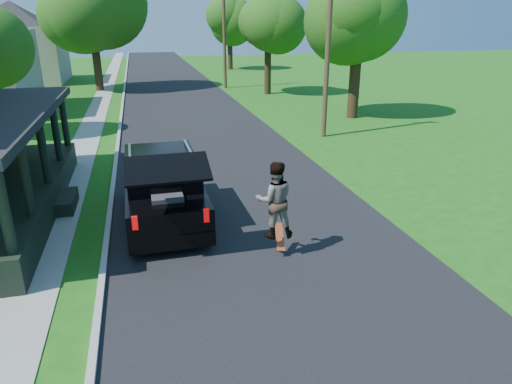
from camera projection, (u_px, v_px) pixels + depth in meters
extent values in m
plane|color=#155E12|center=(288.00, 286.00, 10.21)|extent=(140.00, 140.00, 0.00)
cube|color=black|center=(189.00, 116.00, 28.34)|extent=(8.00, 120.00, 0.02)
cube|color=#A1A09B|center=(121.00, 119.00, 27.40)|extent=(0.15, 120.00, 0.12)
cube|color=gray|center=(94.00, 120.00, 27.05)|extent=(1.30, 120.00, 0.03)
cube|color=black|center=(16.00, 199.00, 13.92)|extent=(2.40, 10.00, 0.90)
cube|color=#A09B8E|center=(18.00, 55.00, 42.47)|extent=(8.00, 8.00, 5.00)
pyramid|color=black|center=(8.00, 0.00, 40.80)|extent=(12.78, 12.78, 2.20)
cube|color=black|center=(164.00, 196.00, 13.35)|extent=(2.21, 5.09, 0.98)
cube|color=black|center=(162.00, 169.00, 13.23)|extent=(2.01, 3.17, 0.63)
cube|color=black|center=(161.00, 158.00, 13.11)|extent=(2.05, 3.27, 0.09)
cube|color=black|center=(168.00, 169.00, 10.55)|extent=(1.97, 1.08, 0.44)
cube|color=#333339|center=(168.00, 204.00, 11.86)|extent=(0.82, 0.70, 0.52)
cube|color=silver|center=(130.00, 156.00, 12.86)|extent=(0.11, 2.78, 0.07)
cube|color=silver|center=(190.00, 152.00, 13.28)|extent=(0.11, 2.78, 0.07)
cube|color=#990505|center=(135.00, 223.00, 10.76)|extent=(0.14, 0.07, 0.34)
cube|color=#990505|center=(206.00, 215.00, 11.18)|extent=(0.14, 0.07, 0.34)
cylinder|color=black|center=(132.00, 191.00, 14.76)|extent=(0.29, 0.79, 0.78)
cylinder|color=black|center=(189.00, 186.00, 15.21)|extent=(0.29, 0.79, 0.78)
cylinder|color=black|center=(134.00, 235.00, 11.75)|extent=(0.29, 0.79, 0.78)
cylinder|color=black|center=(205.00, 227.00, 12.20)|extent=(0.29, 0.79, 0.78)
imported|color=black|center=(275.00, 200.00, 11.03)|extent=(1.01, 0.83, 1.93)
cube|color=#992F0D|center=(280.00, 237.00, 11.49)|extent=(0.29, 0.60, 0.54)
cylinder|color=black|center=(98.00, 68.00, 37.55)|extent=(0.78, 0.78, 3.75)
sphere|color=#3D6A1C|center=(91.00, 14.00, 36.08)|extent=(8.41, 8.41, 6.85)
sphere|color=#3D6A1C|center=(81.00, 3.00, 35.92)|extent=(7.47, 7.47, 6.09)
cylinder|color=black|center=(354.00, 85.00, 27.12)|extent=(0.79, 0.79, 3.92)
sphere|color=#3D6A1C|center=(359.00, 18.00, 25.81)|extent=(6.44, 6.44, 5.21)
sphere|color=#3D6A1C|center=(347.00, 7.00, 25.71)|extent=(5.73, 5.73, 4.63)
cylinder|color=black|center=(268.00, 70.00, 35.97)|extent=(0.67, 0.67, 3.65)
sphere|color=#3D6A1C|center=(268.00, 25.00, 34.78)|extent=(5.95, 5.95, 4.58)
sphere|color=#3D6A1C|center=(273.00, 11.00, 34.12)|extent=(5.15, 5.15, 3.97)
sphere|color=#3D6A1C|center=(263.00, 18.00, 35.00)|extent=(5.29, 5.29, 4.07)
cylinder|color=black|center=(230.00, 54.00, 54.13)|extent=(0.62, 0.62, 3.50)
sphere|color=#3D6A1C|center=(230.00, 22.00, 52.87)|extent=(5.82, 5.82, 5.38)
sphere|color=#3D6A1C|center=(234.00, 11.00, 52.30)|extent=(5.05, 5.05, 4.66)
sphere|color=#3D6A1C|center=(224.00, 17.00, 52.87)|extent=(5.17, 5.17, 4.78)
cylinder|color=#3D2B1C|center=(328.00, 39.00, 21.62)|extent=(0.30, 0.30, 9.48)
cylinder|color=#3D2B1C|center=(224.00, 32.00, 38.14)|extent=(0.28, 0.28, 9.27)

